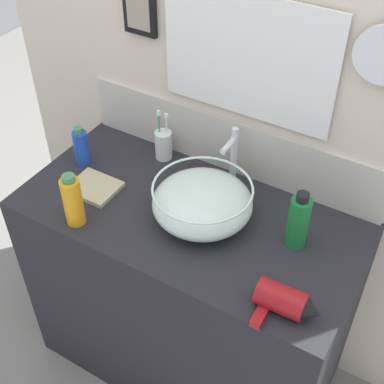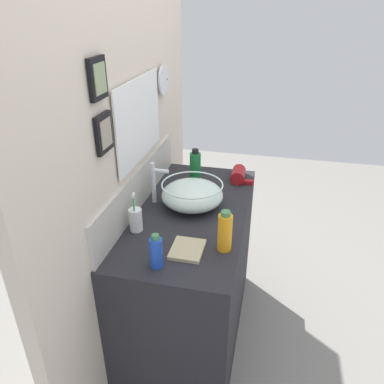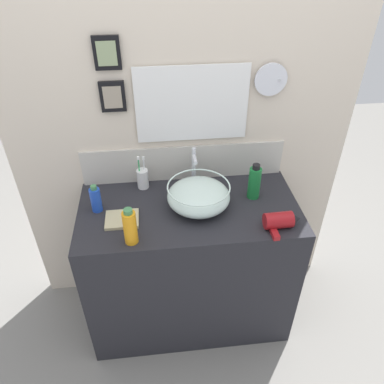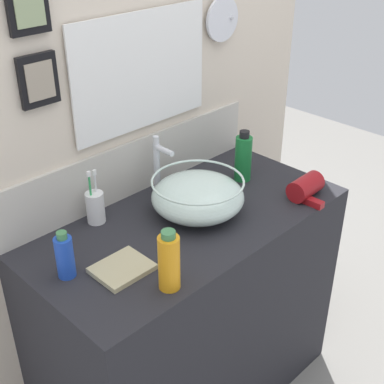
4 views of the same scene
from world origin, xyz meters
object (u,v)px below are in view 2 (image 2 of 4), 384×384
object	(u,v)px
toothbrush_cup	(136,219)
lotion_bottle	(195,167)
hand_towel	(187,249)
shampoo_bottle	(225,232)
hair_drier	(239,174)
spray_bottle	(156,252)
glass_bowl_sink	(192,194)
faucet	(155,181)

from	to	relation	value
toothbrush_cup	lotion_bottle	world-z (taller)	lotion_bottle
hand_towel	shampoo_bottle	bearing A→B (deg)	-71.97
hair_drier	spray_bottle	size ratio (longest dim) A/B	1.19
glass_bowl_sink	hand_towel	distance (m)	0.40
spray_bottle	lotion_bottle	world-z (taller)	lotion_bottle
hair_drier	glass_bowl_sink	bearing A→B (deg)	151.82
shampoo_bottle	spray_bottle	distance (m)	0.30
hand_towel	toothbrush_cup	bearing A→B (deg)	68.49
glass_bowl_sink	hair_drier	world-z (taller)	glass_bowl_sink
toothbrush_cup	faucet	bearing A→B (deg)	-1.36
faucet	shampoo_bottle	world-z (taller)	faucet
glass_bowl_sink	spray_bottle	distance (m)	0.51
toothbrush_cup	spray_bottle	bearing A→B (deg)	-143.15
hair_drier	spray_bottle	distance (m)	0.91
toothbrush_cup	hand_towel	size ratio (longest dim) A/B	1.22
hand_towel	spray_bottle	bearing A→B (deg)	142.57
hair_drier	toothbrush_cup	world-z (taller)	toothbrush_cup
shampoo_bottle	spray_bottle	world-z (taller)	shampoo_bottle
shampoo_bottle	lotion_bottle	bearing A→B (deg)	23.00
spray_bottle	shampoo_bottle	bearing A→B (deg)	-54.75
lotion_bottle	hand_towel	world-z (taller)	lotion_bottle
faucet	hand_towel	size ratio (longest dim) A/B	1.39
lotion_bottle	faucet	bearing A→B (deg)	153.72
lotion_bottle	hand_towel	size ratio (longest dim) A/B	1.24
lotion_bottle	toothbrush_cup	bearing A→B (deg)	165.08
spray_bottle	hand_towel	bearing A→B (deg)	-37.43
hair_drier	lotion_bottle	distance (m)	0.27
lotion_bottle	glass_bowl_sink	bearing A→B (deg)	-170.37
faucet	spray_bottle	bearing A→B (deg)	-161.84
faucet	lotion_bottle	distance (m)	0.33
lotion_bottle	hand_towel	bearing A→B (deg)	-170.26
toothbrush_cup	shampoo_bottle	size ratio (longest dim) A/B	1.04
faucet	spray_bottle	distance (m)	0.54
glass_bowl_sink	hand_towel	bearing A→B (deg)	-170.18
glass_bowl_sink	spray_bottle	xyz separation A→B (m)	(-0.51, 0.03, 0.00)
glass_bowl_sink	hand_towel	xyz separation A→B (m)	(-0.39, -0.07, -0.06)
faucet	toothbrush_cup	bearing A→B (deg)	178.64
toothbrush_cup	lotion_bottle	size ratio (longest dim) A/B	0.98
hair_drier	shampoo_bottle	distance (m)	0.71
faucet	spray_bottle	size ratio (longest dim) A/B	1.49
spray_bottle	hand_towel	xyz separation A→B (m)	(0.13, -0.10, -0.06)
spray_bottle	lotion_bottle	distance (m)	0.81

